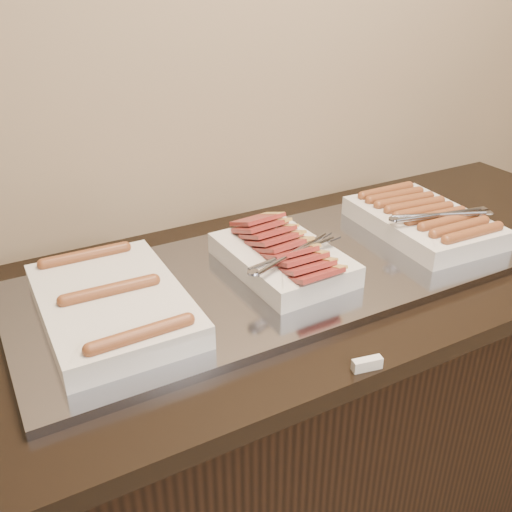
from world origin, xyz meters
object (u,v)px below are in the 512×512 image
(dish_right, at_px, (424,220))
(dish_left, at_px, (112,303))
(counter, at_px, (287,418))
(warming_tray, at_px, (281,273))
(dish_center, at_px, (283,256))

(dish_right, bearing_deg, dish_left, -177.24)
(counter, xyz_separation_m, warming_tray, (-0.03, 0.00, 0.46))
(warming_tray, distance_m, dish_right, 0.43)
(counter, xyz_separation_m, dish_center, (-0.03, -0.00, 0.50))
(warming_tray, xyz_separation_m, dish_center, (0.00, -0.00, 0.05))
(dish_right, bearing_deg, counter, -177.51)
(warming_tray, bearing_deg, dish_center, -85.68)
(dish_center, bearing_deg, dish_left, 177.40)
(counter, relative_size, dish_center, 5.95)
(dish_left, xyz_separation_m, dish_center, (0.39, -0.00, 0.01))
(dish_left, xyz_separation_m, dish_right, (0.82, -0.00, 0.01))
(counter, xyz_separation_m, dish_left, (-0.42, -0.00, 0.49))
(counter, height_order, dish_left, dish_left)
(warming_tray, xyz_separation_m, dish_left, (-0.39, -0.00, 0.04))
(warming_tray, relative_size, dish_right, 3.12)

